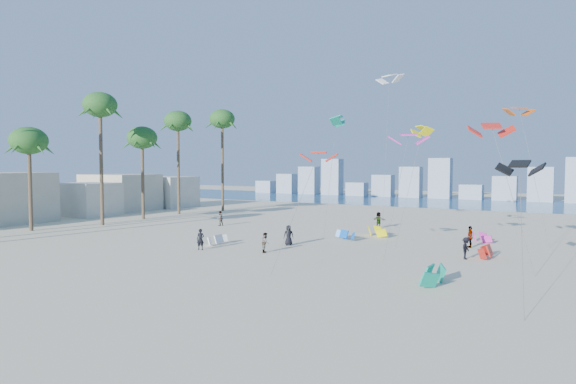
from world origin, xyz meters
The scene contains 10 objects.
ground centered at (0.00, 0.00, 0.00)m, with size 220.00×220.00×0.00m, color beige.
ocean centered at (0.00, 72.00, 0.01)m, with size 220.00×220.00×0.00m, color navy.
kitesurfer_near centered at (-1.23, 9.11, 0.86)m, with size 0.62×0.41×1.71m, color black.
kitesurfer_mid centered at (4.01, 10.74, 0.79)m, with size 0.76×0.60×1.57m, color gray.
kitesurfers_far centered at (8.99, 21.96, 0.86)m, with size 36.16×15.84×1.80m.
grounded_kites centered at (12.57, 16.29, 0.44)m, with size 22.05×21.03×1.01m.
flying_kites centered at (13.63, 21.56, 11.24)m, with size 25.95×30.33×17.49m.
palm_row centered at (-22.27, 16.15, 12.17)m, with size 7.30×44.80×15.60m.
beachfront_buildings centered at (-33.69, 20.82, 2.67)m, with size 11.50×43.00×6.00m.
distant_skyline centered at (-1.19, 82.00, 3.09)m, with size 85.00×3.00×8.40m.
Camera 1 is at (24.47, -20.84, 6.84)m, focal length 30.02 mm.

